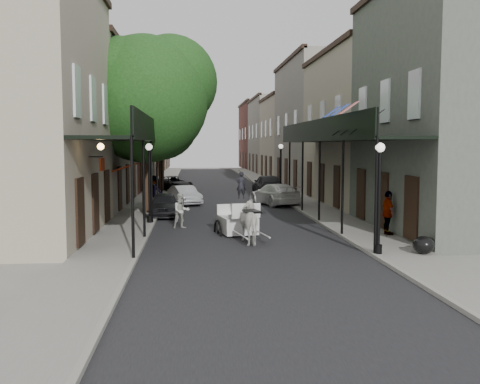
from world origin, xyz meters
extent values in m
plane|color=gray|center=(0.00, 0.00, 0.00)|extent=(140.00, 140.00, 0.00)
cube|color=black|center=(0.00, 20.00, 0.01)|extent=(8.00, 90.00, 0.01)
cube|color=gray|center=(-5.00, 20.00, 0.06)|extent=(2.20, 90.00, 0.12)
cube|color=gray|center=(5.00, 20.00, 0.06)|extent=(2.20, 90.00, 0.12)
cube|color=#A29782|center=(-8.60, 30.00, 5.25)|extent=(5.00, 80.00, 10.50)
cube|color=gray|center=(8.60, 30.00, 5.25)|extent=(5.00, 80.00, 10.50)
cube|color=black|center=(-5.00, 7.00, 4.00)|extent=(2.20, 18.00, 0.12)
cube|color=black|center=(-3.95, 7.00, 4.50)|extent=(0.06, 18.00, 1.00)
cylinder|color=black|center=(-4.00, -2.00, 2.12)|extent=(0.10, 0.10, 4.00)
cylinder|color=black|center=(-4.00, 6.00, 2.12)|extent=(0.10, 0.10, 4.00)
cylinder|color=black|center=(-4.00, 14.00, 2.12)|extent=(0.10, 0.10, 4.00)
cube|color=black|center=(5.00, 7.00, 4.00)|extent=(2.20, 18.00, 0.12)
cube|color=black|center=(3.95, 7.00, 4.50)|extent=(0.06, 18.00, 1.00)
cylinder|color=black|center=(4.00, -2.00, 2.12)|extent=(0.10, 0.10, 4.00)
cylinder|color=black|center=(4.00, 6.00, 2.12)|extent=(0.10, 0.10, 4.00)
cylinder|color=black|center=(4.00, 14.00, 2.12)|extent=(0.10, 0.10, 4.00)
cylinder|color=#382619|center=(-4.60, 10.00, 2.92)|extent=(0.44, 0.44, 5.60)
sphere|color=#153D13|center=(-4.60, 10.00, 6.20)|extent=(6.80, 6.80, 6.80)
sphere|color=#153D13|center=(-3.24, 10.60, 7.20)|extent=(5.10, 5.10, 5.10)
cylinder|color=#382619|center=(-4.60, 24.00, 2.64)|extent=(0.44, 0.44, 5.04)
sphere|color=#153D13|center=(-4.60, 24.00, 5.58)|extent=(6.00, 6.00, 6.00)
sphere|color=#153D13|center=(-3.40, 24.60, 6.48)|extent=(4.50, 4.50, 4.50)
cylinder|color=black|center=(4.10, -2.00, 0.27)|extent=(0.28, 0.28, 0.30)
cylinder|color=black|center=(4.10, -2.00, 1.82)|extent=(0.12, 0.12, 3.40)
sphere|color=white|center=(4.10, -2.00, 3.67)|extent=(0.32, 0.32, 0.32)
cylinder|color=black|center=(-4.10, 6.00, 0.27)|extent=(0.28, 0.28, 0.30)
cylinder|color=black|center=(-4.10, 6.00, 1.82)|extent=(0.12, 0.12, 3.40)
sphere|color=white|center=(-4.10, 6.00, 3.67)|extent=(0.32, 0.32, 0.32)
cylinder|color=black|center=(4.10, 18.00, 0.27)|extent=(0.28, 0.28, 0.30)
cylinder|color=black|center=(4.10, 18.00, 1.82)|extent=(0.12, 0.12, 3.40)
sphere|color=white|center=(4.10, 18.00, 3.67)|extent=(0.32, 0.32, 0.32)
imported|color=silver|center=(0.19, 0.89, 0.81)|extent=(1.21, 2.04, 1.61)
torus|color=black|center=(-1.13, 3.52, 0.61)|extent=(0.32, 1.25, 1.26)
torus|color=black|center=(0.44, 3.82, 0.61)|extent=(0.32, 1.25, 1.26)
torus|color=black|center=(-0.68, 2.21, 0.31)|extent=(0.19, 0.66, 0.65)
torus|color=black|center=(0.51, 2.44, 0.31)|extent=(0.19, 0.66, 0.65)
cube|color=silver|center=(-0.31, 3.48, 1.03)|extent=(1.67, 1.98, 0.68)
cube|color=silver|center=(-0.12, 2.47, 1.51)|extent=(1.25, 0.75, 0.12)
cube|color=silver|center=(-0.07, 2.23, 1.81)|extent=(1.17, 0.32, 0.49)
imported|color=black|center=(-0.12, 2.47, 2.12)|extent=(0.44, 0.33, 1.10)
imported|color=#B7B7AD|center=(-2.61, 4.80, 0.80)|extent=(0.93, 0.82, 1.59)
imported|color=gray|center=(-4.39, 11.99, 1.06)|extent=(1.27, 0.80, 1.88)
imported|color=gray|center=(5.80, 1.64, 1.02)|extent=(0.45, 1.06, 1.79)
imported|color=black|center=(-3.60, 9.00, 0.63)|extent=(1.60, 3.77, 1.27)
imported|color=#A0A1A6|center=(-2.60, 14.64, 0.59)|extent=(2.36, 3.81, 1.18)
imported|color=black|center=(-3.60, 24.65, 0.62)|extent=(3.61, 4.87, 1.23)
imported|color=white|center=(3.06, 14.00, 0.67)|extent=(3.13, 4.97, 1.34)
imported|color=black|center=(3.60, 21.10, 0.79)|extent=(2.04, 4.68, 1.57)
ellipsoid|color=black|center=(5.60, -2.20, 0.42)|extent=(0.71, 0.71, 0.60)
ellipsoid|color=black|center=(5.90, -1.75, 0.37)|extent=(0.62, 0.62, 0.50)
camera|label=1|loc=(-2.07, -19.21, 3.74)|focal=40.00mm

